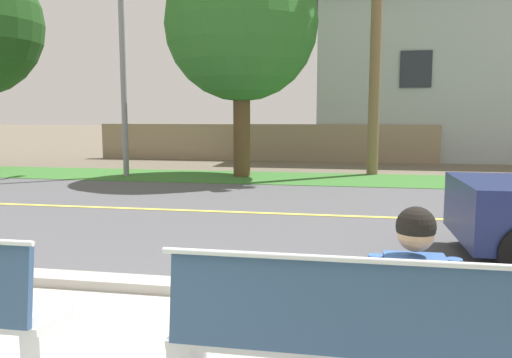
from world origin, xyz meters
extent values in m
plane|color=#665B4C|center=(0.00, 8.00, 0.00)|extent=(140.00, 140.00, 0.00)
cube|color=#ADA89E|center=(0.00, 2.35, 0.06)|extent=(44.00, 0.30, 0.11)
cube|color=#515156|center=(0.00, 6.50, 0.00)|extent=(52.00, 8.00, 0.01)
cube|color=#E0CC4C|center=(0.00, 6.50, 0.01)|extent=(48.00, 0.14, 0.01)
cube|color=#38702D|center=(0.00, 11.58, 0.01)|extent=(48.00, 2.80, 0.02)
cube|color=silver|center=(-0.48, 0.58, 0.23)|extent=(0.14, 0.40, 0.45)
cube|color=silver|center=(1.43, 0.58, 0.42)|extent=(2.04, 0.44, 0.05)
cube|color=navy|center=(1.43, 0.39, 0.71)|extent=(1.96, 0.12, 0.52)
cylinder|color=silver|center=(1.43, 0.38, 0.99)|extent=(2.04, 0.04, 0.04)
cylinder|color=#47382D|center=(1.74, 0.77, 0.51)|extent=(0.15, 0.42, 0.15)
cylinder|color=#47382D|center=(1.92, 0.77, 0.51)|extent=(0.15, 0.42, 0.15)
cylinder|color=#47382D|center=(1.74, 0.96, 0.21)|extent=(0.12, 0.12, 0.43)
cylinder|color=#47382D|center=(1.92, 0.96, 0.21)|extent=(0.12, 0.12, 0.43)
cube|color=#33599E|center=(1.83, 0.58, 0.71)|extent=(0.34, 0.20, 0.52)
cylinder|color=#33599E|center=(1.61, 0.60, 0.73)|extent=(0.09, 0.09, 0.46)
cylinder|color=#33599E|center=(2.04, 0.60, 0.73)|extent=(0.09, 0.09, 0.46)
sphere|color=tan|center=(1.83, 0.59, 1.10)|extent=(0.21, 0.21, 0.21)
sphere|color=black|center=(1.83, 0.59, 1.14)|extent=(0.22, 0.22, 0.22)
cylinder|color=black|center=(3.32, 4.94, 0.32)|extent=(0.64, 0.18, 0.64)
cylinder|color=gray|center=(-4.79, 11.18, 3.70)|extent=(0.16, 0.16, 7.40)
cylinder|color=brown|center=(-1.55, 11.82, 1.33)|extent=(0.48, 0.48, 2.66)
sphere|color=#2D6B28|center=(-1.55, 11.82, 4.25)|extent=(4.25, 4.25, 4.25)
cylinder|color=brown|center=(2.14, 12.91, 4.62)|extent=(0.32, 0.32, 9.23)
cube|color=gray|center=(-1.82, 16.85, 0.70)|extent=(13.00, 0.36, 1.40)
cube|color=#A3ADB2|center=(6.61, 20.05, 3.06)|extent=(12.75, 6.40, 6.13)
cube|color=#232833|center=(3.74, 16.82, 3.37)|extent=(1.10, 0.06, 1.30)
camera|label=1|loc=(1.45, -2.32, 1.76)|focal=35.64mm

